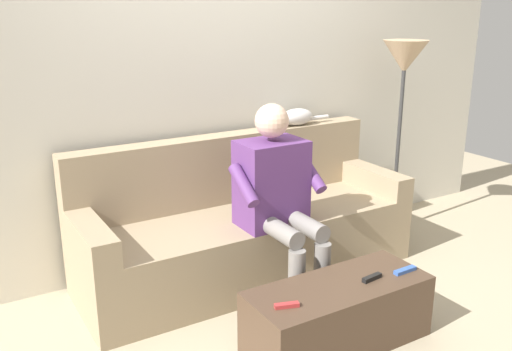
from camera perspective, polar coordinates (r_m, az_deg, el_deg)
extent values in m
plane|color=tan|center=(3.38, 5.25, -14.50)|extent=(8.00, 8.00, 0.00)
cube|color=beige|center=(3.88, -4.36, 10.74)|extent=(5.33, 0.06, 2.68)
cube|color=#9E896B|center=(3.72, -0.14, -7.44)|extent=(1.94, 0.59, 0.45)
cube|color=#9E896B|center=(3.93, -2.96, -2.34)|extent=(2.25, 0.16, 0.92)
cube|color=#9E896B|center=(4.28, 12.01, -3.30)|extent=(0.15, 0.59, 0.61)
cube|color=#9E896B|center=(3.32, -16.09, -9.78)|extent=(0.15, 0.59, 0.61)
cube|color=#4C3828|center=(3.11, 8.36, -13.85)|extent=(1.01, 0.41, 0.36)
cube|color=#5B3370|center=(3.43, 1.57, -0.78)|extent=(0.40, 0.28, 0.53)
sphere|color=beige|center=(3.33, 1.62, 5.61)|extent=(0.21, 0.21, 0.21)
cylinder|color=gray|center=(3.39, 4.73, -4.88)|extent=(0.11, 0.42, 0.11)
cylinder|color=gray|center=(3.29, 2.17, -5.50)|extent=(0.11, 0.42, 0.11)
cylinder|color=gray|center=(3.36, 6.71, -10.44)|extent=(0.10, 0.10, 0.45)
cylinder|color=gray|center=(3.26, 4.15, -11.24)|extent=(0.10, 0.10, 0.45)
cylinder|color=#5B3370|center=(3.48, 5.62, 0.28)|extent=(0.08, 0.27, 0.22)
cylinder|color=#5B3370|center=(3.23, -1.26, -0.99)|extent=(0.08, 0.27, 0.22)
ellipsoid|color=silver|center=(4.09, 4.19, 5.99)|extent=(0.26, 0.14, 0.12)
sphere|color=silver|center=(4.00, 2.40, 6.00)|extent=(0.10, 0.10, 0.10)
cone|color=silver|center=(4.02, 2.27, 6.65)|extent=(0.04, 0.04, 0.03)
cone|color=silver|center=(3.98, 2.68, 6.53)|extent=(0.04, 0.04, 0.03)
cylinder|color=silver|center=(4.21, 6.34, 5.90)|extent=(0.18, 0.03, 0.03)
cube|color=#3860B7|center=(3.22, 14.98, -9.34)|extent=(0.15, 0.04, 0.02)
cube|color=#B73333|center=(2.79, 3.16, -13.10)|extent=(0.13, 0.07, 0.02)
cube|color=black|center=(3.09, 11.76, -10.19)|extent=(0.13, 0.04, 0.03)
cylinder|color=#2D2D2D|center=(4.72, 13.69, -5.28)|extent=(0.24, 0.24, 0.02)
cylinder|color=#333333|center=(4.51, 14.29, 2.66)|extent=(0.03, 0.03, 1.37)
cone|color=tan|center=(4.40, 14.97, 11.64)|extent=(0.34, 0.34, 0.24)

